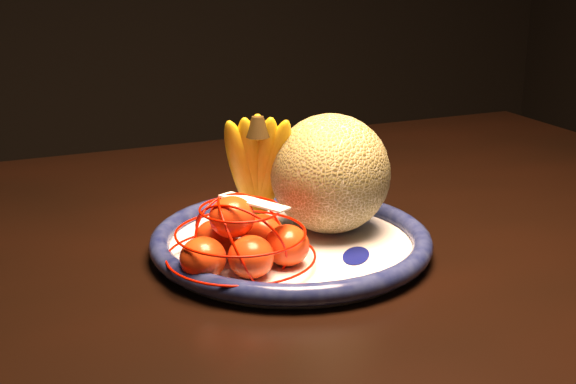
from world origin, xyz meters
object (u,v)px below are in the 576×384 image
object	(u,v)px
banana_bunch	(258,165)
mandarin_bag	(242,242)
cantaloupe	(330,174)
dining_table	(218,305)
fruit_bowl	(291,242)

from	to	relation	value
banana_bunch	mandarin_bag	size ratio (longest dim) A/B	0.89
cantaloupe	banana_bunch	distance (m)	0.09
cantaloupe	banana_bunch	size ratio (longest dim) A/B	0.91
banana_bunch	mandarin_bag	bearing A→B (deg)	-99.51
cantaloupe	banana_bunch	world-z (taller)	banana_bunch
dining_table	mandarin_bag	distance (m)	0.17
banana_bunch	mandarin_bag	xyz separation A→B (m)	(-0.05, -0.11, -0.05)
fruit_bowl	cantaloupe	xyz separation A→B (m)	(0.06, 0.02, 0.07)
dining_table	banana_bunch	bearing A→B (deg)	-7.80
banana_bunch	mandarin_bag	world-z (taller)	banana_bunch
dining_table	mandarin_bag	world-z (taller)	mandarin_bag
dining_table	mandarin_bag	bearing A→B (deg)	-93.41
mandarin_bag	cantaloupe	bearing A→B (deg)	28.53
cantaloupe	mandarin_bag	world-z (taller)	cantaloupe
cantaloupe	fruit_bowl	bearing A→B (deg)	-157.65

